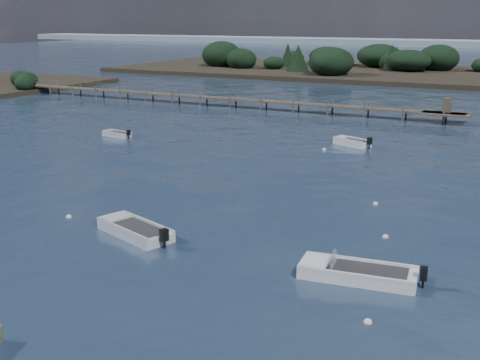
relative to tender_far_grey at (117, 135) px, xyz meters
The scene contains 12 objects.
ground 40.78m from the tender_far_grey, 56.80° to the left, with size 400.00×400.00×0.00m, color #19263A.
tender_far_grey is the anchor object (origin of this frame).
dinghy_mid_white_a 36.10m from the tender_far_grey, 34.98° to the right, with size 5.41×2.49×1.24m.
tender_far_white 21.89m from the tender_far_grey, 16.61° to the left, with size 3.72×2.43×1.26m.
dinghy_mid_grey 27.36m from the tender_far_grey, 49.37° to the right, with size 5.01×3.09×1.25m.
buoy_b 39.43m from the tender_far_grey, 38.00° to the right, with size 0.32×0.32×0.32m, color silver.
buoy_c 23.88m from the tender_far_grey, 57.71° to the right, with size 0.32×0.32×0.32m, color silver.
buoy_e 19.71m from the tender_far_grey, 10.22° to the left, with size 0.32×0.32×0.32m, color silver.
buoy_extra_a 33.04m from the tender_far_grey, 27.20° to the right, with size 0.32×0.32×0.32m, color silver.
buoy_extra_b 29.10m from the tender_far_grey, 19.59° to the right, with size 0.32×0.32×0.32m, color silver.
jetty 22.14m from the tender_far_grey, 88.48° to the left, with size 64.50×3.20×3.40m.
distant_haze 215.05m from the tender_far_grey, 108.34° to the left, with size 280.00×20.00×2.40m, color gray.
Camera 1 is at (13.78, -18.31, 10.87)m, focal length 45.00 mm.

